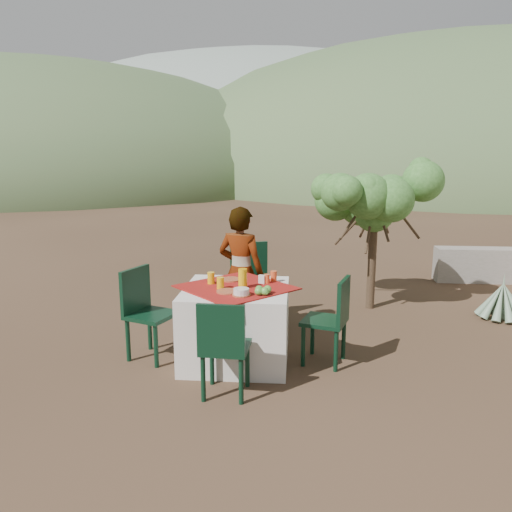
% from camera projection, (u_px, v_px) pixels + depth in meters
% --- Properties ---
extents(ground, '(160.00, 160.00, 0.00)m').
position_uv_depth(ground, '(291.00, 360.00, 5.04)').
color(ground, '#362618').
rests_on(ground, ground).
extents(table, '(1.30, 1.30, 0.76)m').
position_uv_depth(table, '(236.00, 324.00, 4.98)').
color(table, white).
rests_on(table, ground).
extents(chair_far, '(0.58, 0.58, 0.99)m').
position_uv_depth(chair_far, '(251.00, 280.00, 6.01)').
color(chair_far, black).
rests_on(chair_far, ground).
extents(chair_near, '(0.42, 0.42, 0.86)m').
position_uv_depth(chair_near, '(224.00, 345.00, 4.17)').
color(chair_near, black).
rests_on(chair_near, ground).
extents(chair_left, '(0.55, 0.55, 0.92)m').
position_uv_depth(chair_left, '(145.00, 309.00, 5.02)').
color(chair_left, black).
rests_on(chair_left, ground).
extents(chair_right, '(0.51, 0.51, 0.87)m').
position_uv_depth(chair_right, '(332.00, 317.00, 4.86)').
color(chair_right, black).
rests_on(chair_right, ground).
extents(person, '(0.63, 0.51, 1.48)m').
position_uv_depth(person, '(241.00, 272.00, 5.60)').
color(person, '#8C6651').
rests_on(person, ground).
extents(shrub_tree, '(1.47, 1.45, 1.73)m').
position_uv_depth(shrub_tree, '(378.00, 206.00, 6.50)').
color(shrub_tree, '#473523').
rests_on(shrub_tree, ground).
extents(agave, '(0.61, 0.62, 0.65)m').
position_uv_depth(agave, '(502.00, 301.00, 6.28)').
color(agave, gray).
rests_on(agave, ground).
extents(hill_near_left, '(40.00, 40.00, 16.00)m').
position_uv_depth(hill_near_left, '(46.00, 182.00, 35.78)').
color(hill_near_left, '#37522E').
rests_on(hill_near_left, ground).
extents(hill_near_right, '(48.00, 48.00, 20.00)m').
position_uv_depth(hill_near_right, '(450.00, 179.00, 39.19)').
color(hill_near_right, '#37522E').
rests_on(hill_near_right, ground).
extents(hill_far_center, '(60.00, 60.00, 24.00)m').
position_uv_depth(hill_far_center, '(262.00, 171.00, 56.11)').
color(hill_far_center, slate).
rests_on(hill_far_center, ground).
extents(plate_far, '(0.21, 0.21, 0.01)m').
position_uv_depth(plate_far, '(231.00, 279.00, 5.15)').
color(plate_far, brown).
rests_on(plate_far, table).
extents(plate_near, '(0.21, 0.21, 0.01)m').
position_uv_depth(plate_near, '(228.00, 291.00, 4.71)').
color(plate_near, brown).
rests_on(plate_near, table).
extents(glass_far, '(0.07, 0.07, 0.12)m').
position_uv_depth(glass_far, '(211.00, 278.00, 5.00)').
color(glass_far, '#ECAF0E').
rests_on(glass_far, table).
extents(glass_near, '(0.07, 0.07, 0.11)m').
position_uv_depth(glass_near, '(220.00, 283.00, 4.81)').
color(glass_near, '#ECAF0E').
rests_on(glass_near, table).
extents(juice_pitcher, '(0.09, 0.09, 0.19)m').
position_uv_depth(juice_pitcher, '(243.00, 278.00, 4.84)').
color(juice_pitcher, '#ECAF0E').
rests_on(juice_pitcher, table).
extents(bowl_plate, '(0.17, 0.17, 0.01)m').
position_uv_depth(bowl_plate, '(241.00, 295.00, 4.60)').
color(bowl_plate, brown).
rests_on(bowl_plate, table).
extents(white_bowl, '(0.15, 0.15, 0.05)m').
position_uv_depth(white_bowl, '(241.00, 291.00, 4.59)').
color(white_bowl, silver).
rests_on(white_bowl, bowl_plate).
extents(jar_left, '(0.06, 0.06, 0.09)m').
position_uv_depth(jar_left, '(267.00, 279.00, 5.03)').
color(jar_left, '#DD5427').
rests_on(jar_left, table).
extents(jar_right, '(0.07, 0.07, 0.11)m').
position_uv_depth(jar_right, '(274.00, 276.00, 5.11)').
color(jar_right, '#DD5427').
rests_on(jar_right, table).
extents(napkin_holder, '(0.08, 0.06, 0.08)m').
position_uv_depth(napkin_holder, '(262.00, 279.00, 5.02)').
color(napkin_holder, silver).
rests_on(napkin_holder, table).
extents(fruit_cluster, '(0.15, 0.14, 0.08)m').
position_uv_depth(fruit_cluster, '(263.00, 290.00, 4.63)').
color(fruit_cluster, '#569E39').
rests_on(fruit_cluster, table).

